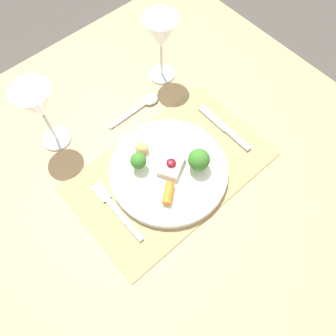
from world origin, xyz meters
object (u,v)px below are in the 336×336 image
object	(u,v)px
knife	(227,131)
spoon	(145,103)
wine_glass_near	(161,36)
wine_glass_far	(38,105)
dinner_plate	(169,169)
fork	(114,207)

from	to	relation	value
knife	spoon	bearing A→B (deg)	115.29
knife	wine_glass_near	xyz separation A→B (m)	(-0.00, 0.27, 0.14)
wine_glass_far	dinner_plate	bearing A→B (deg)	-59.26
wine_glass_near	wine_glass_far	distance (m)	0.36
dinner_plate	knife	size ratio (longest dim) A/B	1.63
knife	wine_glass_far	distance (m)	0.48
wine_glass_near	wine_glass_far	xyz separation A→B (m)	(-0.36, 0.01, 0.00)
spoon	wine_glass_near	world-z (taller)	wine_glass_near
fork	spoon	xyz separation A→B (m)	(0.25, 0.19, -0.00)
dinner_plate	spoon	xyz separation A→B (m)	(0.09, 0.20, -0.01)
wine_glass_near	wine_glass_far	bearing A→B (deg)	177.64
dinner_plate	wine_glass_near	world-z (taller)	wine_glass_near
wine_glass_far	spoon	bearing A→B (deg)	-14.94
spoon	wine_glass_far	bearing A→B (deg)	164.71
knife	spoon	size ratio (longest dim) A/B	1.09
dinner_plate	spoon	world-z (taller)	dinner_plate
dinner_plate	knife	distance (m)	0.20
spoon	dinner_plate	bearing A→B (deg)	-113.79
fork	knife	world-z (taller)	knife
dinner_plate	wine_glass_far	bearing A→B (deg)	120.74
dinner_plate	wine_glass_far	xyz separation A→B (m)	(-0.16, 0.27, 0.13)
dinner_plate	wine_glass_near	distance (m)	0.35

